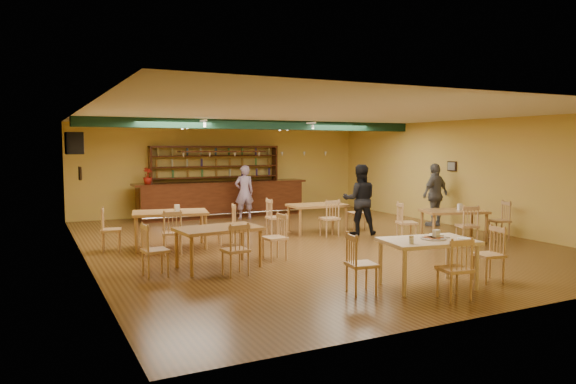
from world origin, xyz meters
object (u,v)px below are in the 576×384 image
dining_table_a (171,229)px  dining_table_d (453,225)px  dining_table_b (317,218)px  dining_table_c (219,247)px  bar_counter (222,199)px  patron_bar (244,192)px  patron_right_a (360,200)px  near_table (428,263)px

dining_table_a → dining_table_d: size_ratio=1.11×
dining_table_b → dining_table_a: bearing=-171.0°
dining_table_c → dining_table_d: dining_table_c is taller
bar_counter → patron_bar: 0.97m
bar_counter → dining_table_a: 5.26m
dining_table_d → patron_bar: bearing=137.0°
dining_table_b → patron_right_a: 1.25m
near_table → patron_bar: patron_bar is taller
near_table → patron_right_a: size_ratio=0.81×
dining_table_c → dining_table_d: 6.05m
bar_counter → patron_right_a: bearing=-67.3°
patron_right_a → dining_table_a: bearing=21.3°
dining_table_c → near_table: size_ratio=1.05×
dining_table_a → near_table: 5.94m
dining_table_b → dining_table_c: dining_table_c is taller
dining_table_c → near_table: (2.58, -2.82, 0.01)m
bar_counter → dining_table_d: bearing=-61.4°
bar_counter → patron_right_a: (2.03, -4.84, 0.34)m
dining_table_a → dining_table_b: dining_table_a is taller
dining_table_b → patron_right_a: size_ratio=0.82×
dining_table_c → patron_bar: patron_bar is taller
near_table → patron_bar: bearing=96.5°
patron_right_a → dining_table_d: bearing=157.8°
dining_table_c → dining_table_d: (6.05, 0.25, -0.02)m
dining_table_a → dining_table_d: 6.72m
patron_right_a → dining_table_c: bearing=49.5°
near_table → patron_bar: 8.83m
dining_table_b → dining_table_c: size_ratio=0.97×
patron_bar → patron_right_a: size_ratio=0.93×
dining_table_b → dining_table_d: dining_table_b is taller
dining_table_a → dining_table_d: (6.38, -2.11, -0.04)m
dining_table_a → patron_bar: patron_bar is taller
dining_table_c → patron_right_a: (4.49, 1.98, 0.52)m
dining_table_c → patron_right_a: bearing=18.3°
patron_right_a → dining_table_b: bearing=-19.2°
dining_table_d → dining_table_b: bearing=151.2°
dining_table_d → near_table: (-3.47, -3.06, 0.02)m
dining_table_c → near_table: bearing=-52.9°
near_table → dining_table_b: bearing=87.3°
dining_table_d → patron_bar: (-3.15, 5.75, 0.47)m
dining_table_a → patron_right_a: (4.82, -0.38, 0.49)m
dining_table_d → patron_right_a: (-1.56, 1.73, 0.54)m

